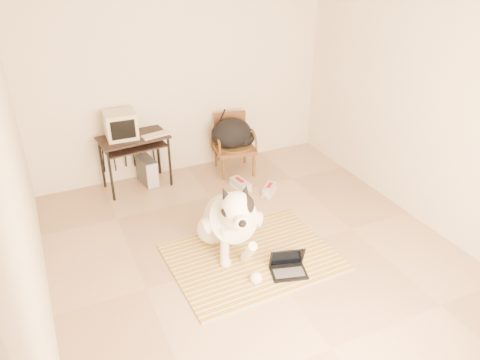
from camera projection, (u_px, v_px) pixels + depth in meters
floor at (258, 256)px, 4.81m from camera, size 4.50×4.50×0.00m
wall_back at (181, 72)px, 5.96m from camera, size 4.50×0.00×4.50m
wall_front at (462, 293)px, 2.37m from camera, size 4.50×0.00×4.50m
wall_left at (18, 180)px, 3.43m from camera, size 0.00×4.50×4.50m
wall_right at (430, 104)px, 4.90m from camera, size 0.00×4.50×4.50m
rug at (252, 257)px, 4.78m from camera, size 1.67×1.30×0.02m
dog at (230, 220)px, 4.72m from camera, size 0.64×1.31×0.94m
laptop at (288, 266)px, 4.54m from camera, size 0.40×0.33×0.24m
computer_desk at (134, 144)px, 5.82m from camera, size 0.88×0.55×0.70m
crt_monitor at (121, 125)px, 5.69m from camera, size 0.38×0.37×0.33m
desk_keyboard at (156, 135)px, 5.80m from camera, size 0.38×0.20×0.02m
pc_tower at (147, 171)px, 6.10m from camera, size 0.21×0.40×0.36m
rattan_chair at (233, 144)px, 6.35m from camera, size 0.58×0.57×0.78m
backpack at (233, 134)px, 6.25m from camera, size 0.59×0.46×0.41m
sneaker_left at (241, 185)px, 6.04m from camera, size 0.19×0.35×0.12m
sneaker_right at (269, 190)px, 5.94m from camera, size 0.29×0.29×0.10m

